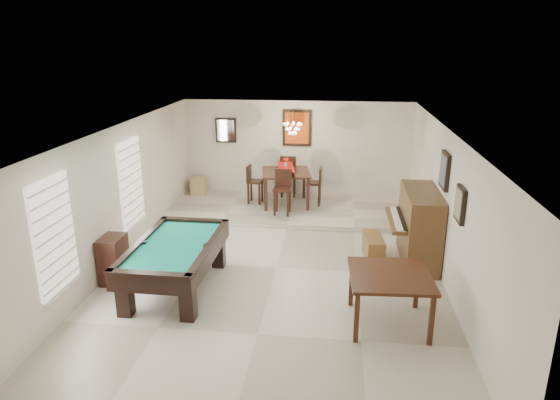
% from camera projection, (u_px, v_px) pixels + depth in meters
% --- Properties ---
extents(ground_plane, '(6.00, 9.00, 0.02)m').
position_uv_depth(ground_plane, '(276.00, 268.00, 9.40)').
color(ground_plane, beige).
extents(wall_back, '(6.00, 0.04, 2.60)m').
position_uv_depth(wall_back, '(297.00, 150.00, 13.26)').
color(wall_back, silver).
rests_on(wall_back, ground_plane).
extents(wall_front, '(6.00, 0.04, 2.60)m').
position_uv_depth(wall_front, '(218.00, 348.00, 4.75)').
color(wall_front, silver).
rests_on(wall_front, ground_plane).
extents(wall_left, '(0.04, 9.00, 2.60)m').
position_uv_depth(wall_left, '(117.00, 196.00, 9.33)').
color(wall_left, silver).
rests_on(wall_left, ground_plane).
extents(wall_right, '(0.04, 9.00, 2.60)m').
position_uv_depth(wall_right, '(447.00, 208.00, 8.67)').
color(wall_right, silver).
rests_on(wall_right, ground_plane).
extents(ceiling, '(6.00, 9.00, 0.04)m').
position_uv_depth(ceiling, '(276.00, 131.00, 8.60)').
color(ceiling, white).
rests_on(ceiling, wall_back).
extents(dining_step, '(6.00, 2.50, 0.12)m').
position_uv_depth(dining_step, '(292.00, 209.00, 12.46)').
color(dining_step, beige).
rests_on(dining_step, ground_plane).
extents(window_left_front, '(0.06, 1.00, 1.70)m').
position_uv_depth(window_left_front, '(54.00, 235.00, 7.22)').
color(window_left_front, white).
rests_on(window_left_front, wall_left).
extents(window_left_rear, '(0.06, 1.00, 1.70)m').
position_uv_depth(window_left_rear, '(131.00, 183.00, 9.86)').
color(window_left_rear, white).
rests_on(window_left_rear, wall_left).
extents(pool_table, '(1.34, 2.43, 0.80)m').
position_uv_depth(pool_table, '(176.00, 267.00, 8.51)').
color(pool_table, black).
rests_on(pool_table, ground_plane).
extents(square_table, '(1.24, 1.24, 0.82)m').
position_uv_depth(square_table, '(389.00, 299.00, 7.43)').
color(square_table, '#33180C').
rests_on(square_table, ground_plane).
extents(upright_piano, '(0.94, 1.68, 1.40)m').
position_uv_depth(upright_piano, '(411.00, 226.00, 9.53)').
color(upright_piano, brown).
rests_on(upright_piano, ground_plane).
extents(piano_bench, '(0.40, 0.87, 0.47)m').
position_uv_depth(piano_bench, '(373.00, 248.00, 9.72)').
color(piano_bench, brown).
rests_on(piano_bench, ground_plane).
extents(apothecary_chest, '(0.37, 0.56, 0.84)m').
position_uv_depth(apothecary_chest, '(113.00, 259.00, 8.76)').
color(apothecary_chest, black).
rests_on(apothecary_chest, ground_plane).
extents(dining_table, '(1.35, 1.35, 0.97)m').
position_uv_depth(dining_table, '(286.00, 186.00, 12.52)').
color(dining_table, black).
rests_on(dining_table, dining_step).
extents(flower_vase, '(0.16, 0.16, 0.24)m').
position_uv_depth(flower_vase, '(286.00, 162.00, 12.34)').
color(flower_vase, '#AF210F').
rests_on(flower_vase, dining_table).
extents(dining_chair_south, '(0.41, 0.41, 1.07)m').
position_uv_depth(dining_chair_south, '(282.00, 193.00, 11.79)').
color(dining_chair_south, black).
rests_on(dining_chair_south, dining_step).
extents(dining_chair_north, '(0.43, 0.43, 1.11)m').
position_uv_depth(dining_chair_north, '(288.00, 175.00, 13.20)').
color(dining_chair_north, black).
rests_on(dining_chair_north, dining_step).
extents(dining_chair_west, '(0.39, 0.39, 0.97)m').
position_uv_depth(dining_chair_west, '(255.00, 184.00, 12.63)').
color(dining_chair_west, black).
rests_on(dining_chair_west, dining_step).
extents(dining_chair_east, '(0.37, 0.37, 0.97)m').
position_uv_depth(dining_chair_east, '(314.00, 186.00, 12.49)').
color(dining_chair_east, black).
rests_on(dining_chair_east, dining_step).
extents(corner_bench, '(0.43, 0.51, 0.43)m').
position_uv_depth(corner_bench, '(199.00, 186.00, 13.51)').
color(corner_bench, tan).
rests_on(corner_bench, dining_step).
extents(chandelier, '(0.44, 0.44, 0.60)m').
position_uv_depth(chandelier, '(293.00, 124.00, 11.75)').
color(chandelier, '#FFE5B2').
rests_on(chandelier, ceiling).
extents(back_painting, '(0.75, 0.06, 0.95)m').
position_uv_depth(back_painting, '(297.00, 128.00, 13.04)').
color(back_painting, '#D84C14').
rests_on(back_painting, wall_back).
extents(back_mirror, '(0.55, 0.06, 0.65)m').
position_uv_depth(back_mirror, '(226.00, 130.00, 13.28)').
color(back_mirror, white).
rests_on(back_mirror, wall_back).
extents(right_picture_upper, '(0.06, 0.55, 0.65)m').
position_uv_depth(right_picture_upper, '(445.00, 171.00, 8.78)').
color(right_picture_upper, slate).
rests_on(right_picture_upper, wall_right).
extents(right_picture_lower, '(0.06, 0.45, 0.55)m').
position_uv_depth(right_picture_lower, '(460.00, 204.00, 7.61)').
color(right_picture_lower, gray).
rests_on(right_picture_lower, wall_right).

